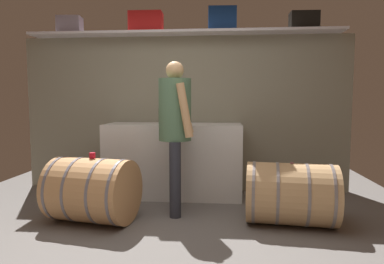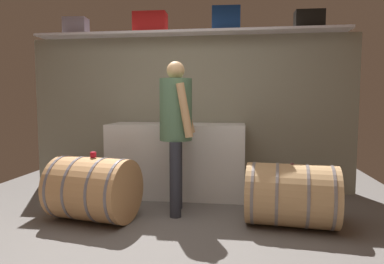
{
  "view_description": "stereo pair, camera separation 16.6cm",
  "coord_description": "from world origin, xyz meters",
  "px_view_note": "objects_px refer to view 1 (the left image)",
  "views": [
    {
      "loc": [
        0.53,
        -2.61,
        1.24
      ],
      "look_at": [
        0.22,
        0.96,
        0.91
      ],
      "focal_mm": 32.6,
      "sensor_mm": 36.0,
      "label": 1
    },
    {
      "loc": [
        0.7,
        -2.59,
        1.24
      ],
      "look_at": [
        0.22,
        0.96,
        0.91
      ],
      "focal_mm": 32.6,
      "sensor_mm": 36.0,
      "label": 2
    }
  ],
  "objects_px": {
    "toolcase_navy": "(222,20)",
    "wine_glass": "(179,117)",
    "wine_bottle_green": "(161,114)",
    "tasting_cup": "(92,155)",
    "red_funnel": "(166,120)",
    "toolcase_black": "(304,21)",
    "wine_barrel_far": "(291,194)",
    "work_cabinet": "(174,160)",
    "toolcase_red": "(146,22)",
    "wine_barrel_near": "(92,190)",
    "winemaker_pouring": "(176,121)",
    "toolcase_grey": "(70,25)"
  },
  "relations": [
    {
      "from": "wine_bottle_green",
      "to": "wine_glass",
      "type": "distance_m",
      "value": 0.32
    },
    {
      "from": "red_funnel",
      "to": "toolcase_black",
      "type": "bearing_deg",
      "value": 4.7
    },
    {
      "from": "work_cabinet",
      "to": "red_funnel",
      "type": "bearing_deg",
      "value": 145.37
    },
    {
      "from": "wine_barrel_near",
      "to": "wine_glass",
      "type": "bearing_deg",
      "value": 69.39
    },
    {
      "from": "wine_bottle_green",
      "to": "wine_glass",
      "type": "bearing_deg",
      "value": 50.79
    },
    {
      "from": "red_funnel",
      "to": "tasting_cup",
      "type": "height_order",
      "value": "red_funnel"
    },
    {
      "from": "wine_bottle_green",
      "to": "winemaker_pouring",
      "type": "distance_m",
      "value": 0.66
    },
    {
      "from": "toolcase_red",
      "to": "toolcase_black",
      "type": "xyz_separation_m",
      "value": [
        2.04,
        0.0,
        -0.02
      ]
    },
    {
      "from": "toolcase_navy",
      "to": "wine_barrel_far",
      "type": "distance_m",
      "value": 2.4
    },
    {
      "from": "red_funnel",
      "to": "wine_glass",
      "type": "bearing_deg",
      "value": 23.98
    },
    {
      "from": "toolcase_navy",
      "to": "wine_glass",
      "type": "relative_size",
      "value": 2.72
    },
    {
      "from": "toolcase_grey",
      "to": "wine_glass",
      "type": "distance_m",
      "value": 1.93
    },
    {
      "from": "wine_barrel_far",
      "to": "work_cabinet",
      "type": "bearing_deg",
      "value": 150.47
    },
    {
      "from": "toolcase_black",
      "to": "winemaker_pouring",
      "type": "distance_m",
      "value": 2.16
    },
    {
      "from": "winemaker_pouring",
      "to": "work_cabinet",
      "type": "bearing_deg",
      "value": -177.5
    },
    {
      "from": "work_cabinet",
      "to": "wine_bottle_green",
      "type": "height_order",
      "value": "wine_bottle_green"
    },
    {
      "from": "wine_bottle_green",
      "to": "wine_glass",
      "type": "relative_size",
      "value": 2.29
    },
    {
      "from": "toolcase_navy",
      "to": "red_funnel",
      "type": "bearing_deg",
      "value": -171.71
    },
    {
      "from": "toolcase_red",
      "to": "red_funnel",
      "type": "distance_m",
      "value": 1.32
    },
    {
      "from": "toolcase_black",
      "to": "wine_bottle_green",
      "type": "bearing_deg",
      "value": -171.68
    },
    {
      "from": "toolcase_grey",
      "to": "wine_bottle_green",
      "type": "xyz_separation_m",
      "value": [
        1.3,
        -0.32,
        -1.18
      ]
    },
    {
      "from": "toolcase_navy",
      "to": "work_cabinet",
      "type": "relative_size",
      "value": 0.21
    },
    {
      "from": "work_cabinet",
      "to": "wine_barrel_near",
      "type": "bearing_deg",
      "value": -123.29
    },
    {
      "from": "wine_barrel_far",
      "to": "wine_glass",
      "type": "bearing_deg",
      "value": 145.04
    },
    {
      "from": "wine_barrel_near",
      "to": "wine_barrel_far",
      "type": "bearing_deg",
      "value": 13.94
    },
    {
      "from": "toolcase_navy",
      "to": "red_funnel",
      "type": "height_order",
      "value": "toolcase_navy"
    },
    {
      "from": "toolcase_red",
      "to": "wine_glass",
      "type": "distance_m",
      "value": 1.32
    },
    {
      "from": "red_funnel",
      "to": "wine_barrel_near",
      "type": "distance_m",
      "value": 1.43
    },
    {
      "from": "toolcase_black",
      "to": "red_funnel",
      "type": "xyz_separation_m",
      "value": [
        -1.76,
        -0.15,
        -1.26
      ]
    },
    {
      "from": "red_funnel",
      "to": "wine_barrel_far",
      "type": "height_order",
      "value": "red_funnel"
    },
    {
      "from": "toolcase_grey",
      "to": "wine_barrel_near",
      "type": "distance_m",
      "value": 2.42
    },
    {
      "from": "toolcase_grey",
      "to": "winemaker_pouring",
      "type": "bearing_deg",
      "value": -34.91
    },
    {
      "from": "red_funnel",
      "to": "wine_bottle_green",
      "type": "bearing_deg",
      "value": -100.14
    },
    {
      "from": "wine_barrel_near",
      "to": "tasting_cup",
      "type": "relative_size",
      "value": 14.89
    },
    {
      "from": "wine_bottle_green",
      "to": "tasting_cup",
      "type": "bearing_deg",
      "value": -119.17
    },
    {
      "from": "wine_glass",
      "to": "winemaker_pouring",
      "type": "distance_m",
      "value": 0.85
    },
    {
      "from": "winemaker_pouring",
      "to": "wine_barrel_far",
      "type": "bearing_deg",
      "value": 70.34
    },
    {
      "from": "wine_barrel_far",
      "to": "winemaker_pouring",
      "type": "relative_size",
      "value": 0.56
    },
    {
      "from": "toolcase_navy",
      "to": "wine_glass",
      "type": "distance_m",
      "value": 1.38
    },
    {
      "from": "wine_bottle_green",
      "to": "wine_barrel_near",
      "type": "distance_m",
      "value": 1.33
    },
    {
      "from": "wine_bottle_green",
      "to": "tasting_cup",
      "type": "height_order",
      "value": "wine_bottle_green"
    },
    {
      "from": "wine_barrel_near",
      "to": "tasting_cup",
      "type": "height_order",
      "value": "tasting_cup"
    },
    {
      "from": "toolcase_black",
      "to": "wine_barrel_near",
      "type": "relative_size",
      "value": 0.38
    },
    {
      "from": "work_cabinet",
      "to": "wine_barrel_far",
      "type": "relative_size",
      "value": 1.86
    },
    {
      "from": "toolcase_black",
      "to": "wine_bottle_green",
      "type": "xyz_separation_m",
      "value": [
        -1.79,
        -0.32,
        -1.18
      ]
    },
    {
      "from": "wine_barrel_far",
      "to": "wine_barrel_near",
      "type": "bearing_deg",
      "value": -170.78
    },
    {
      "from": "toolcase_red",
      "to": "toolcase_grey",
      "type": "bearing_deg",
      "value": 178.84
    },
    {
      "from": "winemaker_pouring",
      "to": "toolcase_red",
      "type": "bearing_deg",
      "value": -157.95
    },
    {
      "from": "toolcase_grey",
      "to": "wine_barrel_far",
      "type": "xyz_separation_m",
      "value": [
        2.75,
        -1.18,
        -1.94
      ]
    },
    {
      "from": "toolcase_grey",
      "to": "toolcase_black",
      "type": "xyz_separation_m",
      "value": [
        3.09,
        0.0,
        -0.0
      ]
    }
  ]
}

